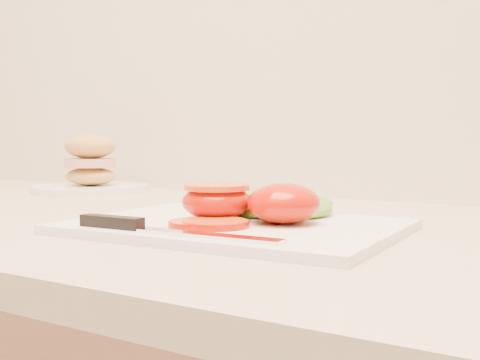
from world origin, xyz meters
The scene contains 9 objects.
cutting_board centered at (-0.15, 1.61, 0.94)m, with size 0.34×0.25×0.01m, color white.
tomato_half_dome centered at (-0.10, 1.63, 0.96)m, with size 0.08×0.08×0.04m, color #BD1B05.
tomato_half_cut centered at (-0.18, 1.62, 0.96)m, with size 0.08×0.08×0.04m.
tomato_slice_0 centered at (-0.15, 1.57, 0.94)m, with size 0.07×0.07×0.01m, color #D96114.
tomato_slice_1 centered at (-0.17, 1.56, 0.94)m, with size 0.06×0.06×0.01m, color #D96114.
lettuce_leaf_0 centered at (-0.17, 1.68, 0.95)m, with size 0.14×0.09×0.03m, color #64B42F.
lettuce_leaf_1 centered at (-0.13, 1.69, 0.95)m, with size 0.11×0.08×0.02m, color #64B42F.
knife centered at (-0.19, 1.51, 0.94)m, with size 0.23×0.03×0.01m.
sandwich_plate centered at (-0.64, 1.87, 0.97)m, with size 0.22×0.22×0.11m.
Camera 1 is at (0.20, 1.07, 1.03)m, focal length 45.00 mm.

